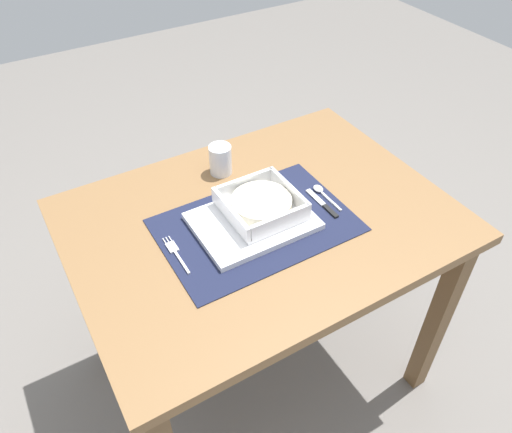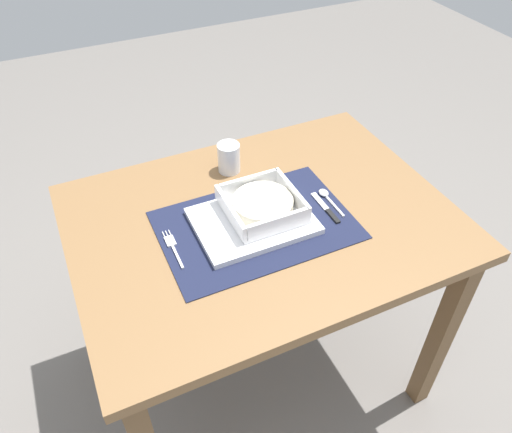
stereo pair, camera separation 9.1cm
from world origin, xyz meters
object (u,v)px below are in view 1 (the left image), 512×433
object	(u,v)px
spoon	(321,191)
drinking_glass	(220,161)
dining_table	(261,245)
butter_knife	(324,205)
fork	(175,252)
porridge_bowl	(261,205)

from	to	relation	value
spoon	drinking_glass	world-z (taller)	drinking_glass
dining_table	butter_knife	xyz separation A→B (m)	(0.16, -0.05, 0.11)
fork	butter_knife	bearing A→B (deg)	-10.01
porridge_bowl	fork	bearing A→B (deg)	-178.24
fork	butter_knife	xyz separation A→B (m)	(0.40, -0.04, 0.00)
porridge_bowl	fork	distance (m)	0.24
porridge_bowl	butter_knife	world-z (taller)	porridge_bowl
dining_table	porridge_bowl	bearing A→B (deg)	-172.33
butter_knife	fork	bearing A→B (deg)	174.91
spoon	butter_knife	bearing A→B (deg)	-117.22
fork	butter_knife	distance (m)	0.40
dining_table	porridge_bowl	size ratio (longest dim) A/B	5.32
fork	butter_knife	world-z (taller)	butter_knife
dining_table	spoon	world-z (taller)	spoon
drinking_glass	spoon	bearing A→B (deg)	-50.04
porridge_bowl	butter_knife	distance (m)	0.17
porridge_bowl	spoon	bearing A→B (deg)	-0.11
spoon	drinking_glass	xyz separation A→B (m)	(-0.19, 0.22, 0.03)
spoon	butter_knife	world-z (taller)	spoon
dining_table	butter_knife	size ratio (longest dim) A/B	7.43
porridge_bowl	drinking_glass	bearing A→B (deg)	89.38
drinking_glass	dining_table	bearing A→B (deg)	-89.91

